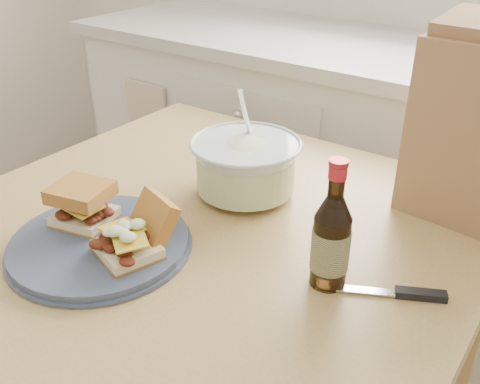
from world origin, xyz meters
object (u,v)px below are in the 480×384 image
Objects in this scene: dining_table at (203,277)px; beer_bottle at (331,240)px; coleslaw_bowl at (246,168)px; plate at (100,244)px.

dining_table is 0.33m from beer_bottle.
plate is at bearing -105.86° from coleslaw_bowl.
plate is 0.32m from coleslaw_bowl.
beer_bottle is (0.36, 0.15, 0.07)m from plate.
coleslaw_bowl is at bearing 159.65° from beer_bottle.
coleslaw_bowl reaches higher than beer_bottle.
plate is 1.37× the size of coleslaw_bowl.
dining_table is at bearing 59.27° from plate.
coleslaw_bowl is 1.04× the size of beer_bottle.
plate is 1.43× the size of beer_bottle.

